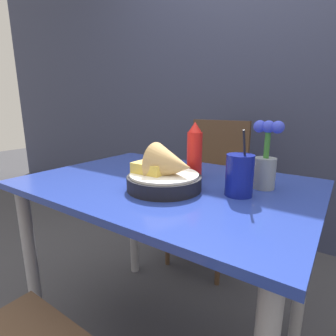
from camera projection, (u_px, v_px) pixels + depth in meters
wall_window at (267, 68)px, 1.89m from camera, size 7.00×0.06×2.60m
dining_table at (166, 209)px, 1.03m from camera, size 1.06×0.75×0.76m
chair_far_window at (213, 179)px, 1.76m from camera, size 0.40×0.40×0.94m
food_basket at (166, 174)px, 0.89m from camera, size 0.26×0.26×0.16m
ketchup_bottle at (195, 151)px, 1.04m from camera, size 0.06×0.06×0.22m
drink_cup at (240, 176)px, 0.84m from camera, size 0.09×0.09×0.21m
flower_vase at (266, 160)px, 0.90m from camera, size 0.10×0.07×0.23m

